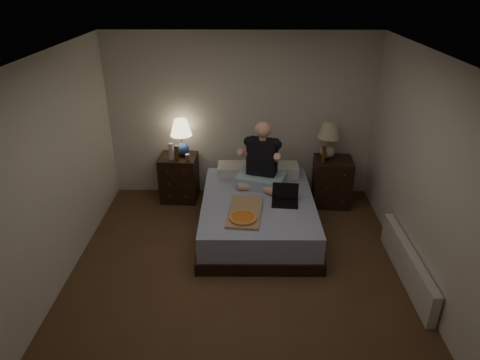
{
  "coord_description": "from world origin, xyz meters",
  "views": [
    {
      "loc": [
        0.06,
        -3.95,
        3.22
      ],
      "look_at": [
        0.0,
        0.9,
        0.85
      ],
      "focal_mm": 32.0,
      "sensor_mm": 36.0,
      "label": 1
    }
  ],
  "objects_px": {
    "water_bottle": "(171,151)",
    "nightstand_right": "(332,182)",
    "beer_bottle_left": "(177,153)",
    "person": "(261,155)",
    "nightstand_left": "(179,178)",
    "pizza_box": "(243,219)",
    "radiator": "(407,264)",
    "lamp_left": "(181,138)",
    "beer_bottle_right": "(324,154)",
    "laptop": "(285,196)",
    "soda_can": "(187,157)",
    "lamp_right": "(329,140)",
    "bed": "(258,214)"
  },
  "relations": [
    {
      "from": "nightstand_left",
      "to": "lamp_right",
      "type": "xyz_separation_m",
      "value": [
        2.24,
        -0.05,
        0.65
      ]
    },
    {
      "from": "nightstand_right",
      "to": "radiator",
      "type": "height_order",
      "value": "nightstand_right"
    },
    {
      "from": "soda_can",
      "to": "nightstand_left",
      "type": "bearing_deg",
      "value": 137.75
    },
    {
      "from": "person",
      "to": "lamp_left",
      "type": "bearing_deg",
      "value": 171.05
    },
    {
      "from": "radiator",
      "to": "pizza_box",
      "type": "bearing_deg",
      "value": 167.1
    },
    {
      "from": "lamp_left",
      "to": "laptop",
      "type": "height_order",
      "value": "lamp_left"
    },
    {
      "from": "nightstand_left",
      "to": "beer_bottle_left",
      "type": "xyz_separation_m",
      "value": [
        0.01,
        -0.14,
        0.47
      ]
    },
    {
      "from": "bed",
      "to": "beer_bottle_right",
      "type": "height_order",
      "value": "beer_bottle_right"
    },
    {
      "from": "lamp_left",
      "to": "beer_bottle_right",
      "type": "relative_size",
      "value": 2.43
    },
    {
      "from": "beer_bottle_left",
      "to": "person",
      "type": "relative_size",
      "value": 0.25
    },
    {
      "from": "beer_bottle_right",
      "to": "laptop",
      "type": "bearing_deg",
      "value": -125.52
    },
    {
      "from": "lamp_left",
      "to": "water_bottle",
      "type": "relative_size",
      "value": 2.24
    },
    {
      "from": "water_bottle",
      "to": "nightstand_right",
      "type": "bearing_deg",
      "value": -0.44
    },
    {
      "from": "lamp_right",
      "to": "beer_bottle_right",
      "type": "height_order",
      "value": "lamp_right"
    },
    {
      "from": "bed",
      "to": "laptop",
      "type": "relative_size",
      "value": 5.8
    },
    {
      "from": "person",
      "to": "radiator",
      "type": "xyz_separation_m",
      "value": [
        1.64,
        -1.41,
        -0.76
      ]
    },
    {
      "from": "laptop",
      "to": "nightstand_right",
      "type": "bearing_deg",
      "value": 55.4
    },
    {
      "from": "laptop",
      "to": "radiator",
      "type": "xyz_separation_m",
      "value": [
        1.35,
        -0.87,
        -0.41
      ]
    },
    {
      "from": "person",
      "to": "radiator",
      "type": "distance_m",
      "value": 2.3
    },
    {
      "from": "radiator",
      "to": "lamp_left",
      "type": "bearing_deg",
      "value": 144.72
    },
    {
      "from": "nightstand_left",
      "to": "pizza_box",
      "type": "height_order",
      "value": "nightstand_left"
    },
    {
      "from": "beer_bottle_right",
      "to": "person",
      "type": "relative_size",
      "value": 0.25
    },
    {
      "from": "lamp_left",
      "to": "laptop",
      "type": "xyz_separation_m",
      "value": [
        1.47,
        -1.13,
        -0.38
      ]
    },
    {
      "from": "pizza_box",
      "to": "lamp_right",
      "type": "bearing_deg",
      "value": 55.42
    },
    {
      "from": "nightstand_left",
      "to": "lamp_left",
      "type": "relative_size",
      "value": 1.27
    },
    {
      "from": "person",
      "to": "laptop",
      "type": "distance_m",
      "value": 0.71
    },
    {
      "from": "lamp_right",
      "to": "laptop",
      "type": "height_order",
      "value": "lamp_right"
    },
    {
      "from": "water_bottle",
      "to": "person",
      "type": "bearing_deg",
      "value": -17.56
    },
    {
      "from": "pizza_box",
      "to": "soda_can",
      "type": "bearing_deg",
      "value": 127.55
    },
    {
      "from": "bed",
      "to": "beer_bottle_left",
      "type": "height_order",
      "value": "beer_bottle_left"
    },
    {
      "from": "beer_bottle_right",
      "to": "pizza_box",
      "type": "distance_m",
      "value": 1.77
    },
    {
      "from": "nightstand_left",
      "to": "water_bottle",
      "type": "bearing_deg",
      "value": -122.26
    },
    {
      "from": "nightstand_left",
      "to": "laptop",
      "type": "xyz_separation_m",
      "value": [
        1.54,
        -1.07,
        0.26
      ]
    },
    {
      "from": "nightstand_right",
      "to": "person",
      "type": "xyz_separation_m",
      "value": [
        -1.09,
        -0.4,
        0.6
      ]
    },
    {
      "from": "beer_bottle_left",
      "to": "laptop",
      "type": "distance_m",
      "value": 1.8
    },
    {
      "from": "radiator",
      "to": "nightstand_left",
      "type": "bearing_deg",
      "value": 146.16
    },
    {
      "from": "person",
      "to": "radiator",
      "type": "bearing_deg",
      "value": -23.22
    },
    {
      "from": "nightstand_right",
      "to": "bed",
      "type": "bearing_deg",
      "value": -141.35
    },
    {
      "from": "nightstand_left",
      "to": "nightstand_right",
      "type": "xyz_separation_m",
      "value": [
        2.33,
        -0.12,
        0.01
      ]
    },
    {
      "from": "laptop",
      "to": "radiator",
      "type": "height_order",
      "value": "laptop"
    },
    {
      "from": "beer_bottle_left",
      "to": "laptop",
      "type": "relative_size",
      "value": 0.68
    },
    {
      "from": "nightstand_left",
      "to": "laptop",
      "type": "bearing_deg",
      "value": -31.81
    },
    {
      "from": "bed",
      "to": "lamp_left",
      "type": "xyz_separation_m",
      "value": [
        -1.13,
        0.98,
        0.74
      ]
    },
    {
      "from": "nightstand_right",
      "to": "lamp_left",
      "type": "relative_size",
      "value": 1.29
    },
    {
      "from": "lamp_right",
      "to": "radiator",
      "type": "relative_size",
      "value": 0.35
    },
    {
      "from": "bed",
      "to": "person",
      "type": "xyz_separation_m",
      "value": [
        0.05,
        0.4,
        0.71
      ]
    },
    {
      "from": "pizza_box",
      "to": "lamp_left",
      "type": "bearing_deg",
      "value": 126.83
    },
    {
      "from": "lamp_right",
      "to": "person",
      "type": "distance_m",
      "value": 1.11
    },
    {
      "from": "beer_bottle_right",
      "to": "pizza_box",
      "type": "height_order",
      "value": "beer_bottle_right"
    },
    {
      "from": "nightstand_left",
      "to": "radiator",
      "type": "relative_size",
      "value": 0.44
    }
  ]
}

